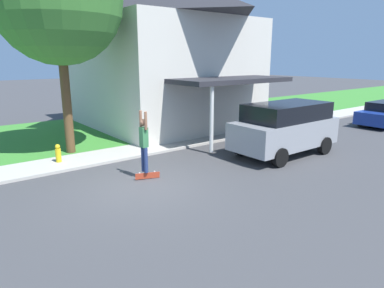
# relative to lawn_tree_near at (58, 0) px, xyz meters

# --- Properties ---
(ground_plane) EXTENTS (120.00, 120.00, 0.00)m
(ground_plane) POSITION_rel_lawn_tree_near_xyz_m (4.89, 0.50, -5.93)
(ground_plane) COLOR #3D3D3F
(lawn) EXTENTS (10.00, 80.00, 0.08)m
(lawn) POSITION_rel_lawn_tree_near_xyz_m (-3.11, 6.50, -5.89)
(lawn) COLOR #387F2D
(lawn) RESTS_ON ground_plane
(sidewalk) EXTENTS (1.80, 80.00, 0.10)m
(sidewalk) POSITION_rel_lawn_tree_near_xyz_m (1.29, 6.50, -5.88)
(sidewalk) COLOR #ADA89E
(sidewalk) RESTS_ON ground_plane
(house) EXTENTS (11.80, 8.86, 8.32)m
(house) POSITION_rel_lawn_tree_near_xyz_m (-3.18, 6.62, -1.53)
(house) COLOR beige
(house) RESTS_ON lawn
(lawn_tree_near) EXTENTS (4.81, 4.81, 8.27)m
(lawn_tree_near) POSITION_rel_lawn_tree_near_xyz_m (0.00, 0.00, 0.00)
(lawn_tree_near) COLOR brown
(lawn_tree_near) RESTS_ON lawn
(suv_parked) EXTENTS (2.17, 4.61, 2.11)m
(suv_parked) POSITION_rel_lawn_tree_near_xyz_m (5.37, 6.90, -4.78)
(suv_parked) COLOR gray
(suv_parked) RESTS_ON ground_plane
(skateboarder) EXTENTS (0.41, 0.23, 1.99)m
(skateboarder) POSITION_rel_lawn_tree_near_xyz_m (4.49, 0.91, -4.64)
(skateboarder) COLOR navy
(skateboarder) RESTS_ON ground_plane
(skateboard) EXTENTS (0.29, 0.78, 0.25)m
(skateboard) POSITION_rel_lawn_tree_near_xyz_m (4.55, 0.97, -5.80)
(skateboard) COLOR #B73D23
(skateboard) RESTS_ON ground_plane
(fire_hydrant) EXTENTS (0.20, 0.20, 0.68)m
(fire_hydrant) POSITION_rel_lawn_tree_near_xyz_m (1.16, -0.84, -5.50)
(fire_hydrant) COLOR gold
(fire_hydrant) RESTS_ON sidewalk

